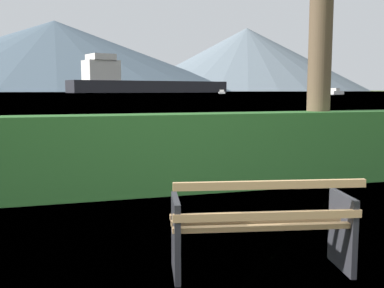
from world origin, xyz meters
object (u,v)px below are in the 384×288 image
object	(u,v)px
tender_far	(335,92)
cargo_ship_large	(140,82)
fishing_boat_near	(222,92)
park_bench	(262,226)

from	to	relation	value
tender_far	cargo_ship_large	bearing A→B (deg)	111.09
cargo_ship_large	tender_far	xyz separation A→B (m)	(43.96, -113.97, -4.70)
tender_far	fishing_boat_near	bearing A→B (deg)	117.28
park_bench	tender_far	world-z (taller)	tender_far
cargo_ship_large	tender_far	bearing A→B (deg)	-68.91
park_bench	fishing_boat_near	world-z (taller)	fishing_boat_near
park_bench	tender_far	xyz separation A→B (m)	(86.57, 127.23, 0.33)
fishing_boat_near	tender_far	world-z (taller)	tender_far
park_bench	tender_far	bearing A→B (deg)	55.77
cargo_ship_large	fishing_boat_near	bearing A→B (deg)	-73.20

